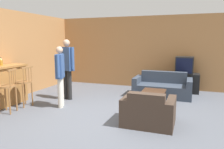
{
  "coord_description": "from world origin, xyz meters",
  "views": [
    {
      "loc": [
        1.71,
        -4.35,
        1.72
      ],
      "look_at": [
        -0.18,
        0.9,
        0.85
      ],
      "focal_mm": 35.0,
      "sensor_mm": 36.0,
      "label": 1
    }
  ],
  "objects_px": {
    "couch_far": "(162,88)",
    "coffee_table": "(153,94)",
    "person_by_window": "(67,66)",
    "armchair_near": "(148,112)",
    "person_by_counter": "(60,73)",
    "bar_chair_mid": "(7,89)",
    "tv_unit": "(183,83)",
    "bar_chair_far": "(24,85)",
    "tv": "(184,65)",
    "bottle": "(1,62)"
  },
  "relations": [
    {
      "from": "armchair_near",
      "to": "person_by_counter",
      "type": "distance_m",
      "value": 2.49
    },
    {
      "from": "tv_unit",
      "to": "person_by_window",
      "type": "bearing_deg",
      "value": -146.65
    },
    {
      "from": "tv_unit",
      "to": "person_by_counter",
      "type": "distance_m",
      "value": 4.14
    },
    {
      "from": "coffee_table",
      "to": "bottle",
      "type": "distance_m",
      "value": 4.1
    },
    {
      "from": "person_by_window",
      "to": "person_by_counter",
      "type": "distance_m",
      "value": 0.79
    },
    {
      "from": "tv",
      "to": "person_by_window",
      "type": "height_order",
      "value": "person_by_window"
    },
    {
      "from": "person_by_window",
      "to": "armchair_near",
      "type": "bearing_deg",
      "value": -24.52
    },
    {
      "from": "tv",
      "to": "person_by_window",
      "type": "xyz_separation_m",
      "value": [
        -3.19,
        -2.1,
        0.08
      ]
    },
    {
      "from": "tv_unit",
      "to": "bottle",
      "type": "relative_size",
      "value": 4.45
    },
    {
      "from": "couch_far",
      "to": "tv",
      "type": "bearing_deg",
      "value": 52.49
    },
    {
      "from": "armchair_near",
      "to": "bottle",
      "type": "relative_size",
      "value": 4.65
    },
    {
      "from": "coffee_table",
      "to": "tv",
      "type": "height_order",
      "value": "tv"
    },
    {
      "from": "tv",
      "to": "person_by_window",
      "type": "bearing_deg",
      "value": -146.69
    },
    {
      "from": "tv_unit",
      "to": "tv",
      "type": "height_order",
      "value": "tv"
    },
    {
      "from": "couch_far",
      "to": "tv_unit",
      "type": "height_order",
      "value": "couch_far"
    },
    {
      "from": "person_by_window",
      "to": "bottle",
      "type": "bearing_deg",
      "value": -141.83
    },
    {
      "from": "coffee_table",
      "to": "person_by_window",
      "type": "xyz_separation_m",
      "value": [
        -2.49,
        -0.08,
        0.65
      ]
    },
    {
      "from": "bar_chair_mid",
      "to": "person_by_window",
      "type": "height_order",
      "value": "person_by_window"
    },
    {
      "from": "tv_unit",
      "to": "bottle",
      "type": "bearing_deg",
      "value": -145.15
    },
    {
      "from": "armchair_near",
      "to": "tv",
      "type": "distance_m",
      "value": 3.4
    },
    {
      "from": "bar_chair_mid",
      "to": "couch_far",
      "type": "distance_m",
      "value": 4.39
    },
    {
      "from": "tv",
      "to": "bottle",
      "type": "xyz_separation_m",
      "value": [
        -4.55,
        -3.16,
        0.25
      ]
    },
    {
      "from": "bar_chair_mid",
      "to": "armchair_near",
      "type": "height_order",
      "value": "bar_chair_mid"
    },
    {
      "from": "bar_chair_mid",
      "to": "person_by_counter",
      "type": "xyz_separation_m",
      "value": [
        0.95,
        0.82,
        0.32
      ]
    },
    {
      "from": "bottle",
      "to": "bar_chair_far",
      "type": "bearing_deg",
      "value": 5.34
    },
    {
      "from": "bar_chair_far",
      "to": "armchair_near",
      "type": "height_order",
      "value": "bar_chair_far"
    },
    {
      "from": "bar_chair_mid",
      "to": "person_by_window",
      "type": "xyz_separation_m",
      "value": [
        0.7,
        1.56,
        0.42
      ]
    },
    {
      "from": "bottle",
      "to": "person_by_counter",
      "type": "relative_size",
      "value": 0.14
    },
    {
      "from": "person_by_counter",
      "to": "couch_far",
      "type": "bearing_deg",
      "value": 41.25
    },
    {
      "from": "tv",
      "to": "bottle",
      "type": "distance_m",
      "value": 5.55
    },
    {
      "from": "bar_chair_far",
      "to": "tv_unit",
      "type": "distance_m",
      "value": 4.99
    },
    {
      "from": "tv",
      "to": "person_by_window",
      "type": "relative_size",
      "value": 0.32
    },
    {
      "from": "person_by_counter",
      "to": "coffee_table",
      "type": "bearing_deg",
      "value": 20.08
    },
    {
      "from": "tv",
      "to": "bottle",
      "type": "bearing_deg",
      "value": -145.18
    },
    {
      "from": "bar_chair_far",
      "to": "tv",
      "type": "bearing_deg",
      "value": 38.55
    },
    {
      "from": "coffee_table",
      "to": "bottle",
      "type": "relative_size",
      "value": 4.43
    },
    {
      "from": "armchair_near",
      "to": "person_by_window",
      "type": "distance_m",
      "value": 2.97
    },
    {
      "from": "person_by_counter",
      "to": "bottle",
      "type": "bearing_deg",
      "value": -168.54
    },
    {
      "from": "bar_chair_far",
      "to": "person_by_window",
      "type": "distance_m",
      "value": 1.3
    },
    {
      "from": "bottle",
      "to": "person_by_window",
      "type": "height_order",
      "value": "person_by_window"
    },
    {
      "from": "armchair_near",
      "to": "bar_chair_mid",
      "type": "bearing_deg",
      "value": -173.73
    },
    {
      "from": "couch_far",
      "to": "coffee_table",
      "type": "xyz_separation_m",
      "value": [
        -0.1,
        -1.24,
        0.07
      ]
    },
    {
      "from": "couch_far",
      "to": "bottle",
      "type": "xyz_separation_m",
      "value": [
        -3.95,
        -2.39,
        0.9
      ]
    },
    {
      "from": "bar_chair_mid",
      "to": "couch_far",
      "type": "height_order",
      "value": "bar_chair_mid"
    },
    {
      "from": "tv",
      "to": "tv_unit",
      "type": "bearing_deg",
      "value": 90.0
    },
    {
      "from": "armchair_near",
      "to": "tv_unit",
      "type": "xyz_separation_m",
      "value": [
        0.57,
        3.29,
        0.05
      ]
    },
    {
      "from": "bar_chair_far",
      "to": "coffee_table",
      "type": "xyz_separation_m",
      "value": [
        3.19,
        1.08,
        -0.24
      ]
    },
    {
      "from": "bar_chair_far",
      "to": "person_by_counter",
      "type": "height_order",
      "value": "person_by_counter"
    },
    {
      "from": "armchair_near",
      "to": "tv",
      "type": "bearing_deg",
      "value": 80.09
    },
    {
      "from": "tv",
      "to": "person_by_window",
      "type": "distance_m",
      "value": 3.82
    }
  ]
}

